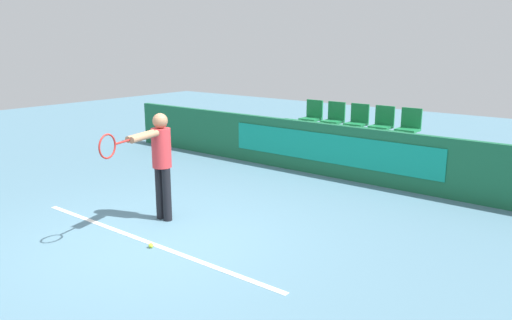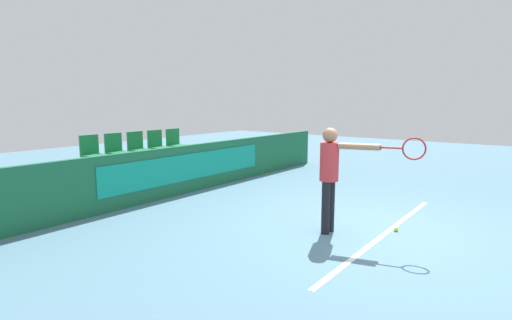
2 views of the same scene
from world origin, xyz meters
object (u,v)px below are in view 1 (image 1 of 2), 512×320
Objects in this scene: tennis_ball at (151,245)px; stadium_chair_5 at (312,115)px; tennis_player at (159,157)px; stadium_chair_8 at (383,122)px; stadium_chair_1 at (313,138)px; stadium_chair_6 at (334,117)px; stadium_chair_0 at (291,135)px; stadium_chair_4 at (390,148)px; stadium_chair_2 at (337,141)px; stadium_chair_7 at (358,119)px; stadium_chair_3 at (363,145)px; stadium_chair_9 at (409,125)px.

stadium_chair_5 is at bearing 102.90° from tennis_ball.
stadium_chair_8 is at bearing 63.54° from tennis_player.
stadium_chair_1 is 1.00× the size of stadium_chair_6.
stadium_chair_0 and stadium_chair_4 have the same top height.
stadium_chair_6 is at bearing 90.00° from stadium_chair_1.
tennis_player reaches higher than stadium_chair_6.
stadium_chair_7 reaches higher than stadium_chair_2.
stadium_chair_4 is 2.04m from stadium_chair_6.
stadium_chair_0 is 1.00× the size of stadium_chair_2.
stadium_chair_1 is 1.54m from stadium_chair_8.
stadium_chair_6 is 1.19m from stadium_chair_8.
stadium_chair_3 is 1.00× the size of stadium_chair_7.
stadium_chair_9 reaches higher than stadium_chair_2.
stadium_chair_4 is at bearing 0.00° from stadium_chair_2.
stadium_chair_2 is 8.72× the size of tennis_ball.
tennis_ball is (-0.97, -6.16, -0.91)m from stadium_chair_9.
stadium_chair_2 is 5.28m from tennis_ball.
stadium_chair_4 is (1.19, 0.00, 0.00)m from stadium_chair_2.
stadium_chair_7 is at bearing 142.79° from stadium_chair_4.
stadium_chair_1 is 1.14m from stadium_chair_5.
stadium_chair_3 is 1.00× the size of stadium_chair_5.
stadium_chair_2 is 1.54m from stadium_chair_5.
stadium_chair_2 is 4.52m from tennis_player.
stadium_chair_4 is 1.00× the size of stadium_chair_9.
stadium_chair_0 is 2.57m from stadium_chair_9.
stadium_chair_8 is 0.60m from stadium_chair_9.
stadium_chair_2 is (1.19, 0.00, 0.00)m from stadium_chair_0.
stadium_chair_7 is (-0.60, 0.91, 0.36)m from stadium_chair_3.
stadium_chair_0 is 1.00× the size of stadium_chair_3.
stadium_chair_7 reaches higher than stadium_chair_3.
stadium_chair_2 is 1.00× the size of stadium_chair_4.
stadium_chair_9 reaches higher than stadium_chair_4.
stadium_chair_8 is at bearing 37.21° from stadium_chair_1.
stadium_chair_3 is 8.72× the size of tennis_ball.
stadium_chair_7 is (0.60, 0.00, 0.00)m from stadium_chair_6.
stadium_chair_7 is (1.19, 0.00, 0.00)m from stadium_chair_5.
stadium_chair_8 is 1.00× the size of stadium_chair_9.
stadium_chair_0 is 1.14m from stadium_chair_6.
tennis_ball is (0.81, -5.25, -0.56)m from stadium_chair_1.
stadium_chair_7 and stadium_chair_9 have the same top height.
stadium_chair_7 is at bearing 0.00° from stadium_chair_5.
stadium_chair_7 is 0.60m from stadium_chair_8.
stadium_chair_5 is at bearing 153.15° from stadium_chair_3.
stadium_chair_4 is at bearing 0.00° from stadium_chair_0.
stadium_chair_2 is at bearing 0.00° from stadium_chair_1.
stadium_chair_9 is at bearing 0.00° from stadium_chair_5.
stadium_chair_0 is 0.35× the size of tennis_player.
stadium_chair_3 is (1.19, 0.00, 0.00)m from stadium_chair_1.
stadium_chair_3 is 1.14m from stadium_chair_7.
stadium_chair_1 is 5.34m from tennis_ball.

